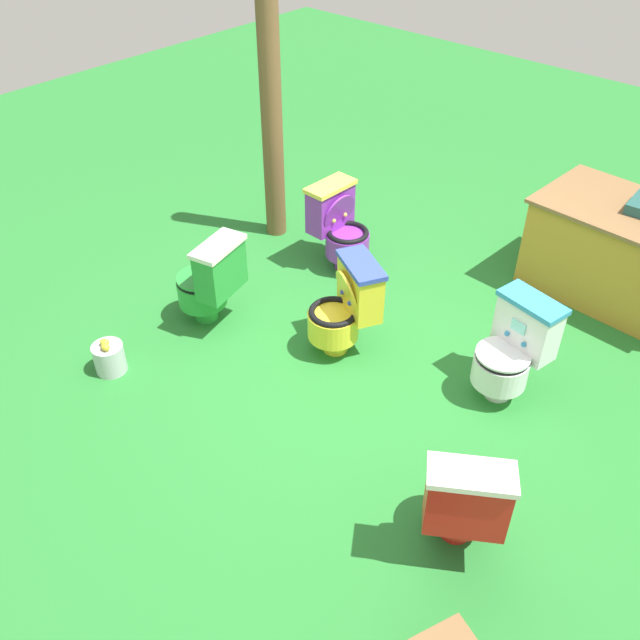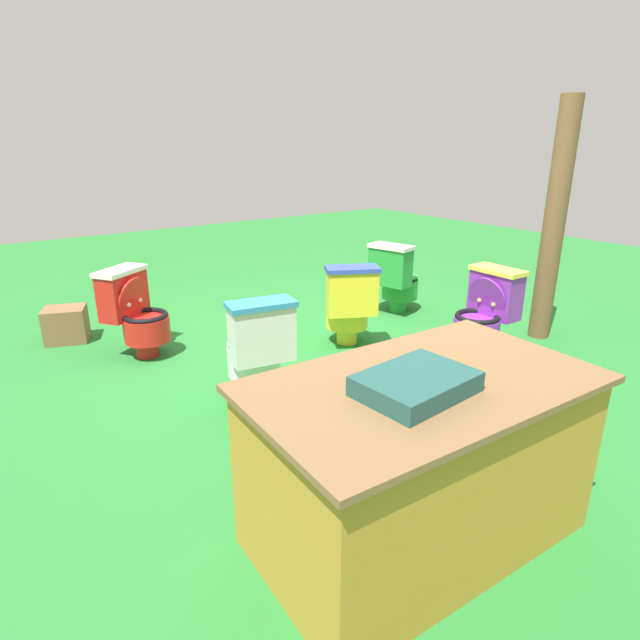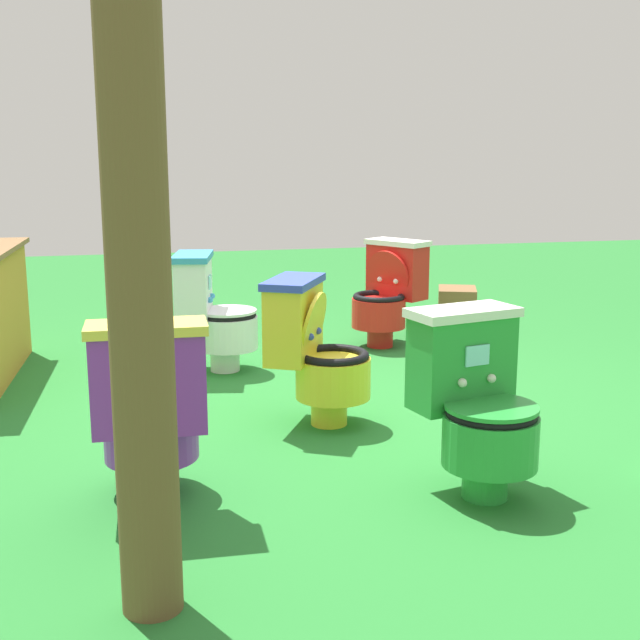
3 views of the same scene
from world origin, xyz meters
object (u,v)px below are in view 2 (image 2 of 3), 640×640
(toilet_red, at_px, (136,312))
(vendor_table, at_px, (419,459))
(wooden_post, at_px, (554,224))
(lemon_bucket, at_px, (349,282))
(toilet_white, at_px, (257,348))
(small_crate, at_px, (66,325))
(toilet_green, at_px, (396,278))
(toilet_yellow, at_px, (349,304))
(toilet_purple, at_px, (485,312))

(toilet_red, relative_size, vendor_table, 0.48)
(vendor_table, bearing_deg, wooden_post, -157.93)
(toilet_red, height_order, lemon_bucket, toilet_red)
(toilet_white, height_order, small_crate, toilet_white)
(toilet_green, xyz_separation_m, toilet_yellow, (0.96, 0.43, 0.00))
(small_crate, bearing_deg, toilet_yellow, 141.46)
(toilet_white, xyz_separation_m, small_crate, (0.84, -1.95, -0.22))
(vendor_table, bearing_deg, toilet_white, -93.71)
(toilet_green, bearing_deg, toilet_red, -113.12)
(toilet_purple, distance_m, wooden_post, 1.02)
(toilet_red, xyz_separation_m, wooden_post, (-3.09, 1.71, 0.65))
(toilet_white, distance_m, toilet_purple, 1.93)
(toilet_green, height_order, wooden_post, wooden_post)
(wooden_post, relative_size, lemon_bucket, 7.42)
(toilet_yellow, bearing_deg, toilet_white, -132.85)
(toilet_purple, relative_size, vendor_table, 0.48)
(toilet_purple, height_order, small_crate, toilet_purple)
(toilet_white, relative_size, wooden_post, 0.35)
(toilet_purple, distance_m, vendor_table, 2.29)
(toilet_green, xyz_separation_m, toilet_purple, (0.20, 1.25, 0.00))
(toilet_purple, bearing_deg, small_crate, 50.45)
(small_crate, bearing_deg, wooden_post, 145.56)
(toilet_yellow, relative_size, vendor_table, 0.48)
(toilet_white, bearing_deg, vendor_table, -82.78)
(lemon_bucket, bearing_deg, toilet_purple, 81.68)
(toilet_red, bearing_deg, toilet_purple, 109.88)
(toilet_red, bearing_deg, small_crate, -92.78)
(toilet_white, xyz_separation_m, vendor_table, (0.10, 1.58, 0.02))
(vendor_table, distance_m, lemon_bucket, 4.01)
(wooden_post, xyz_separation_m, small_crate, (3.51, -2.41, -0.87))
(toilet_white, height_order, wooden_post, wooden_post)
(toilet_green, bearing_deg, small_crate, -124.40)
(toilet_white, bearing_deg, toilet_yellow, 30.07)
(toilet_yellow, xyz_separation_m, toilet_purple, (-0.76, 0.82, 0.00))
(toilet_green, xyz_separation_m, wooden_post, (-0.59, 1.28, 0.65))
(toilet_red, xyz_separation_m, toilet_purple, (-2.30, 1.68, 0.00))
(toilet_white, xyz_separation_m, toilet_yellow, (-1.11, -0.39, 0.00))
(toilet_red, relative_size, toilet_green, 1.00)
(toilet_yellow, bearing_deg, toilet_purple, -18.99)
(vendor_table, xyz_separation_m, wooden_post, (-2.77, -1.12, 0.63))
(toilet_red, relative_size, toilet_purple, 1.00)
(toilet_green, distance_m, toilet_purple, 1.27)
(toilet_purple, bearing_deg, toilet_red, 55.41)
(toilet_red, distance_m, lemon_bucket, 2.66)
(toilet_yellow, bearing_deg, toilet_red, 178.66)
(toilet_green, bearing_deg, toilet_white, -81.81)
(toilet_purple, xyz_separation_m, vendor_table, (1.98, 1.15, 0.02))
(toilet_white, height_order, toilet_red, same)
(toilet_red, relative_size, lemon_bucket, 2.63)
(toilet_white, height_order, toilet_yellow, same)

